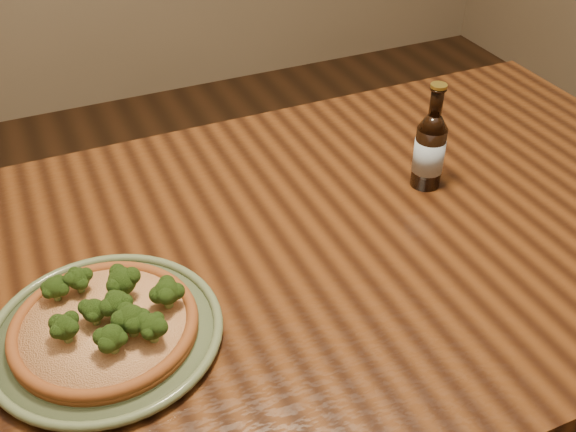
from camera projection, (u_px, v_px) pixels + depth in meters
name	position (u px, v px, depth m)	size (l,w,h in m)	color
table	(300.00, 287.00, 1.17)	(1.60, 0.90, 0.75)	#4E2810
plate	(106.00, 333.00, 0.94)	(0.33, 0.33, 0.02)	#63734F
pizza	(106.00, 323.00, 0.93)	(0.26, 0.26, 0.07)	brown
beer_bottle	(430.00, 149.00, 1.21)	(0.06, 0.06, 0.20)	black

